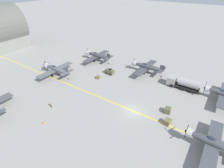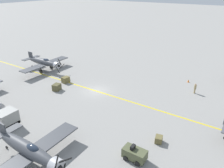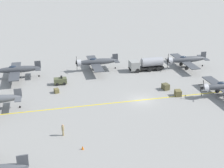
% 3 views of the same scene
% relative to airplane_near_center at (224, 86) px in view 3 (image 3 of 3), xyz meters
% --- Properties ---
extents(ground_plane, '(400.00, 400.00, 0.00)m').
position_rel_airplane_near_center_xyz_m(ground_plane, '(1.80, 15.67, -2.01)').
color(ground_plane, gray).
extents(taxiway_stripe, '(0.30, 160.00, 0.01)m').
position_rel_airplane_near_center_xyz_m(taxiway_stripe, '(1.80, 15.67, -2.01)').
color(taxiway_stripe, yellow).
rests_on(taxiway_stripe, ground).
extents(airplane_near_center, '(12.00, 9.98, 3.67)m').
position_rel_airplane_near_center_xyz_m(airplane_near_center, '(0.00, 0.00, 0.00)').
color(airplane_near_center, '#44464B').
rests_on(airplane_near_center, ground).
extents(airplane_mid_right, '(12.00, 9.98, 3.68)m').
position_rel_airplane_near_center_xyz_m(airplane_mid_right, '(19.82, 20.76, 0.00)').
color(airplane_mid_right, '#42444A').
rests_on(airplane_mid_right, ground).
extents(airplane_near_right, '(12.00, 9.98, 3.79)m').
position_rel_airplane_near_center_xyz_m(airplane_near_right, '(16.62, -0.14, 0.00)').
color(airplane_near_right, '#46484D').
rests_on(airplane_near_right, ground).
extents(airplane_far_right, '(12.00, 9.98, 3.79)m').
position_rel_airplane_near_center_xyz_m(airplane_far_right, '(18.55, 38.43, 0.00)').
color(airplane_far_right, '#414349').
rests_on(airplane_far_right, ground).
extents(fuel_tanker, '(2.67, 8.00, 2.98)m').
position_rel_airplane_near_center_xyz_m(fuel_tanker, '(17.09, 9.49, -0.50)').
color(fuel_tanker, black).
rests_on(fuel_tanker, ground).
extents(tow_tractor, '(1.57, 2.60, 1.79)m').
position_rel_airplane_near_center_xyz_m(tow_tractor, '(12.99, 29.60, -1.22)').
color(tow_tractor, '#515638').
rests_on(tow_tractor, ground).
extents(ground_crew_walking, '(0.40, 0.40, 1.86)m').
position_rel_airplane_near_center_xyz_m(ground_crew_walking, '(-7.23, 30.83, -1.00)').
color(ground_crew_walking, tan).
rests_on(ground_crew_walking, ground).
extents(supply_crate_by_tanker, '(1.61, 1.43, 1.16)m').
position_rel_airplane_near_center_xyz_m(supply_crate_by_tanker, '(5.45, 9.46, -1.43)').
color(supply_crate_by_tanker, brown).
rests_on(supply_crate_by_tanker, ground).
extents(supply_crate_mid_lane, '(1.18, 1.05, 0.84)m').
position_rel_airplane_near_center_xyz_m(supply_crate_mid_lane, '(8.80, 30.71, -1.59)').
color(supply_crate_mid_lane, brown).
rests_on(supply_crate_mid_lane, ground).
extents(supply_crate_outboard, '(1.49, 1.29, 1.13)m').
position_rel_airplane_near_center_xyz_m(supply_crate_outboard, '(2.05, 8.34, -1.44)').
color(supply_crate_outboard, brown).
rests_on(supply_crate_outboard, ground).
extents(traffic_cone, '(0.36, 0.36, 0.55)m').
position_rel_airplane_near_center_xyz_m(traffic_cone, '(-11.47, 28.56, -1.74)').
color(traffic_cone, orange).
rests_on(traffic_cone, ground).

